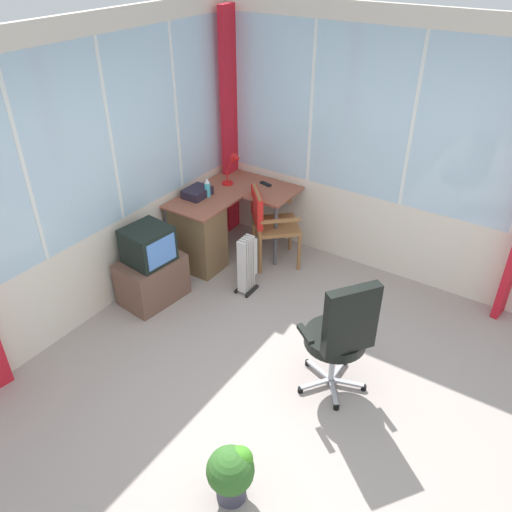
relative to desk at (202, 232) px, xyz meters
name	(u,v)px	position (x,y,z in m)	size (l,w,h in m)	color
ground	(286,403)	(-1.24, -1.83, -0.45)	(5.48, 5.34, 0.06)	#9E928B
north_window_panel	(76,187)	(-1.24, 0.37, 0.94)	(4.48, 0.07, 2.72)	silver
east_window_panel	(408,158)	(1.03, -1.83, 0.93)	(0.07, 4.34, 2.72)	silver
curtain_corner	(231,128)	(0.90, 0.24, 0.89)	(0.29, 0.07, 2.62)	red
desk	(202,232)	(0.00, 0.00, 0.00)	(1.28, 1.05, 0.77)	#96513C
desk_lamp	(235,164)	(0.64, 0.00, 0.58)	(0.23, 0.20, 0.36)	red
tv_remote	(266,184)	(0.78, -0.33, 0.36)	(0.04, 0.15, 0.02)	black
spray_bottle	(207,188)	(0.18, 0.04, 0.46)	(0.06, 0.06, 0.22)	#47BDCC
paper_tray	(197,192)	(0.12, 0.14, 0.40)	(0.30, 0.23, 0.09)	#26202F
wooden_armchair	(266,217)	(0.43, -0.56, 0.16)	(0.68, 0.68, 0.90)	#935F35
office_chair	(342,332)	(-0.91, -2.11, 0.22)	(0.61, 0.60, 1.13)	#B7B7BF
tv_on_stand	(151,269)	(-0.80, 0.03, -0.05)	(0.68, 0.50, 0.83)	brown
space_heater	(248,263)	(-0.13, -0.70, -0.09)	(0.27, 0.18, 0.64)	silver
potted_plant	(232,472)	(-2.15, -1.95, -0.16)	(0.32, 0.32, 0.44)	#3E3E4F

